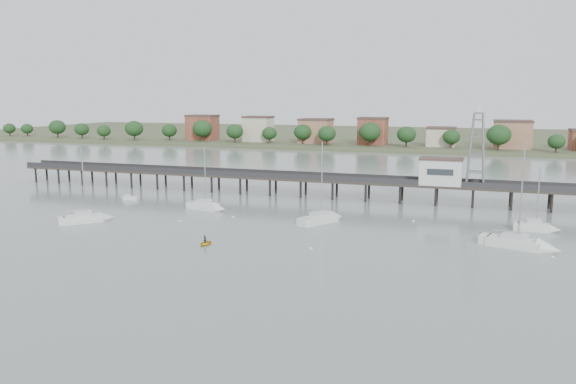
{
  "coord_description": "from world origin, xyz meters",
  "views": [
    {
      "loc": [
        30.99,
        -54.08,
        21.26
      ],
      "look_at": [
        -0.95,
        42.0,
        4.0
      ],
      "focal_mm": 35.0,
      "sensor_mm": 36.0,
      "label": 1
    }
  ],
  "objects_px": {
    "sailboat_e": "(539,228)",
    "sailboat_d": "(527,245)",
    "yellow_dinghy": "(205,245)",
    "pier": "(319,180)",
    "sailboat_a": "(91,218)",
    "sailboat_c": "(326,218)",
    "lattice_tower": "(477,150)",
    "white_tender": "(131,198)",
    "sailboat_b": "(209,207)"
  },
  "relations": [
    {
      "from": "lattice_tower",
      "to": "sailboat_a",
      "type": "bearing_deg",
      "value": -150.43
    },
    {
      "from": "sailboat_d",
      "to": "yellow_dinghy",
      "type": "height_order",
      "value": "sailboat_d"
    },
    {
      "from": "sailboat_e",
      "to": "sailboat_d",
      "type": "bearing_deg",
      "value": -101.97
    },
    {
      "from": "sailboat_c",
      "to": "white_tender",
      "type": "distance_m",
      "value": 44.61
    },
    {
      "from": "lattice_tower",
      "to": "sailboat_a",
      "type": "height_order",
      "value": "lattice_tower"
    },
    {
      "from": "sailboat_c",
      "to": "sailboat_b",
      "type": "height_order",
      "value": "sailboat_c"
    },
    {
      "from": "sailboat_d",
      "to": "yellow_dinghy",
      "type": "bearing_deg",
      "value": -146.52
    },
    {
      "from": "lattice_tower",
      "to": "sailboat_d",
      "type": "height_order",
      "value": "lattice_tower"
    },
    {
      "from": "sailboat_c",
      "to": "sailboat_d",
      "type": "bearing_deg",
      "value": -73.83
    },
    {
      "from": "lattice_tower",
      "to": "sailboat_d",
      "type": "xyz_separation_m",
      "value": [
        7.36,
        -30.87,
        -10.47
      ]
    },
    {
      "from": "lattice_tower",
      "to": "white_tender",
      "type": "distance_m",
      "value": 70.54
    },
    {
      "from": "sailboat_c",
      "to": "yellow_dinghy",
      "type": "relative_size",
      "value": 5.37
    },
    {
      "from": "pier",
      "to": "lattice_tower",
      "type": "bearing_deg",
      "value": 0.0
    },
    {
      "from": "white_tender",
      "to": "yellow_dinghy",
      "type": "xyz_separation_m",
      "value": [
        31.15,
        -27.65,
        -0.38
      ]
    },
    {
      "from": "sailboat_c",
      "to": "yellow_dinghy",
      "type": "xyz_separation_m",
      "value": [
        -12.83,
        -20.21,
        -0.64
      ]
    },
    {
      "from": "white_tender",
      "to": "yellow_dinghy",
      "type": "bearing_deg",
      "value": -49.04
    },
    {
      "from": "sailboat_d",
      "to": "white_tender",
      "type": "distance_m",
      "value": 77.0
    },
    {
      "from": "pier",
      "to": "sailboat_c",
      "type": "xyz_separation_m",
      "value": [
        7.45,
        -22.69,
        -3.16
      ]
    },
    {
      "from": "yellow_dinghy",
      "to": "sailboat_d",
      "type": "bearing_deg",
      "value": 15.2
    },
    {
      "from": "white_tender",
      "to": "lattice_tower",
      "type": "bearing_deg",
      "value": 5.18
    },
    {
      "from": "sailboat_d",
      "to": "sailboat_b",
      "type": "distance_m",
      "value": 56.07
    },
    {
      "from": "sailboat_e",
      "to": "sailboat_b",
      "type": "bearing_deg",
      "value": -178.23
    },
    {
      "from": "yellow_dinghy",
      "to": "sailboat_e",
      "type": "bearing_deg",
      "value": 27.22
    },
    {
      "from": "lattice_tower",
      "to": "sailboat_b",
      "type": "height_order",
      "value": "lattice_tower"
    },
    {
      "from": "white_tender",
      "to": "sailboat_b",
      "type": "bearing_deg",
      "value": -20.1
    },
    {
      "from": "sailboat_c",
      "to": "sailboat_d",
      "type": "xyz_separation_m",
      "value": [
        31.41,
        -8.17,
        -0.01
      ]
    },
    {
      "from": "sailboat_b",
      "to": "white_tender",
      "type": "xyz_separation_m",
      "value": [
        -20.42,
        4.58,
        -0.26
      ]
    },
    {
      "from": "lattice_tower",
      "to": "sailboat_c",
      "type": "xyz_separation_m",
      "value": [
        -24.05,
        -22.69,
        -10.47
      ]
    },
    {
      "from": "sailboat_b",
      "to": "yellow_dinghy",
      "type": "xyz_separation_m",
      "value": [
        10.73,
        -23.07,
        -0.64
      ]
    },
    {
      "from": "sailboat_d",
      "to": "yellow_dinghy",
      "type": "distance_m",
      "value": 45.86
    },
    {
      "from": "white_tender",
      "to": "sailboat_d",
      "type": "bearing_deg",
      "value": -19.15
    },
    {
      "from": "sailboat_b",
      "to": "white_tender",
      "type": "relative_size",
      "value": 3.84
    },
    {
      "from": "sailboat_b",
      "to": "white_tender",
      "type": "distance_m",
      "value": 20.93
    },
    {
      "from": "sailboat_a",
      "to": "sailboat_b",
      "type": "height_order",
      "value": "sailboat_a"
    },
    {
      "from": "sailboat_c",
      "to": "sailboat_b",
      "type": "distance_m",
      "value": 23.74
    },
    {
      "from": "sailboat_a",
      "to": "sailboat_d",
      "type": "bearing_deg",
      "value": -41.27
    },
    {
      "from": "sailboat_a",
      "to": "lattice_tower",
      "type": "bearing_deg",
      "value": -15.4
    },
    {
      "from": "sailboat_c",
      "to": "sailboat_e",
      "type": "distance_m",
      "value": 34.37
    },
    {
      "from": "sailboat_e",
      "to": "pier",
      "type": "bearing_deg",
      "value": 156.43
    },
    {
      "from": "lattice_tower",
      "to": "sailboat_a",
      "type": "xyz_separation_m",
      "value": [
        -62.35,
        -35.38,
        -10.46
      ]
    },
    {
      "from": "white_tender",
      "to": "sailboat_a",
      "type": "bearing_deg",
      "value": -81.67
    },
    {
      "from": "sailboat_e",
      "to": "sailboat_b",
      "type": "xyz_separation_m",
      "value": [
        -57.7,
        -1.1,
        -0.01
      ]
    },
    {
      "from": "pier",
      "to": "sailboat_a",
      "type": "distance_m",
      "value": 47.04
    },
    {
      "from": "sailboat_e",
      "to": "sailboat_b",
      "type": "relative_size",
      "value": 0.84
    },
    {
      "from": "sailboat_e",
      "to": "yellow_dinghy",
      "type": "xyz_separation_m",
      "value": [
        -46.97,
        -24.17,
        -0.66
      ]
    },
    {
      "from": "sailboat_c",
      "to": "sailboat_a",
      "type": "bearing_deg",
      "value": 139.08
    },
    {
      "from": "sailboat_a",
      "to": "white_tender",
      "type": "distance_m",
      "value": 20.92
    },
    {
      "from": "sailboat_a",
      "to": "sailboat_e",
      "type": "height_order",
      "value": "sailboat_a"
    },
    {
      "from": "sailboat_a",
      "to": "white_tender",
      "type": "bearing_deg",
      "value": 60.8
    },
    {
      "from": "lattice_tower",
      "to": "yellow_dinghy",
      "type": "xyz_separation_m",
      "value": [
        -36.89,
        -42.9,
        -11.1
      ]
    }
  ]
}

